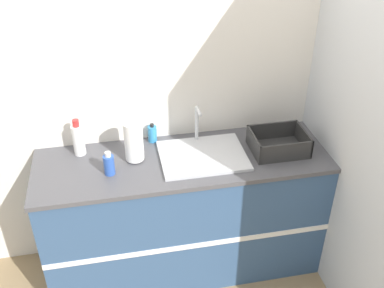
% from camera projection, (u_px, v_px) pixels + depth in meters
% --- Properties ---
extents(wall_back, '(4.24, 0.06, 2.60)m').
position_uv_depth(wall_back, '(174.00, 82.00, 2.88)').
color(wall_back, silver).
rests_on(wall_back, ground_plane).
extents(wall_right, '(0.06, 2.58, 2.60)m').
position_uv_depth(wall_right, '(334.00, 91.00, 2.77)').
color(wall_right, silver).
rests_on(wall_right, ground_plane).
extents(counter_cabinet, '(1.86, 0.61, 0.92)m').
position_uv_depth(counter_cabinet, '(184.00, 214.00, 3.07)').
color(counter_cabinet, '#33517A').
rests_on(counter_cabinet, ground_plane).
extents(sink, '(0.54, 0.42, 0.27)m').
position_uv_depth(sink, '(202.00, 154.00, 2.83)').
color(sink, silver).
rests_on(sink, counter_cabinet).
extents(paper_towel_roll, '(0.12, 0.12, 0.27)m').
position_uv_depth(paper_towel_roll, '(134.00, 142.00, 2.74)').
color(paper_towel_roll, '#4C4C51').
rests_on(paper_towel_roll, counter_cabinet).
extents(dish_rack, '(0.35, 0.27, 0.13)m').
position_uv_depth(dish_rack, '(278.00, 144.00, 2.88)').
color(dish_rack, '#2D2D2D').
rests_on(dish_rack, counter_cabinet).
extents(bottle_white_spray, '(0.07, 0.07, 0.25)m').
position_uv_depth(bottle_white_spray, '(78.00, 139.00, 2.81)').
color(bottle_white_spray, white).
rests_on(bottle_white_spray, counter_cabinet).
extents(bottle_blue, '(0.06, 0.06, 0.15)m').
position_uv_depth(bottle_blue, '(109.00, 164.00, 2.65)').
color(bottle_blue, '#2D56B7').
rests_on(bottle_blue, counter_cabinet).
extents(soap_dispenser, '(0.06, 0.06, 0.13)m').
position_uv_depth(soap_dispenser, '(152.00, 134.00, 2.96)').
color(soap_dispenser, '#338CCC').
rests_on(soap_dispenser, counter_cabinet).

